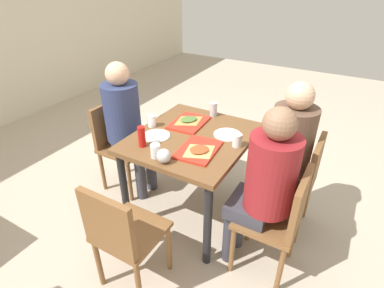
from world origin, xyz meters
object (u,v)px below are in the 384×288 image
at_px(pizza_slice_a, 199,150).
at_px(person_in_red, 265,181).
at_px(paper_plate_near_edge, 227,135).
at_px(pizza_slice_b, 189,120).
at_px(chair_left_end, 122,233).
at_px(foil_bundle, 164,156).
at_px(plastic_cup_c, 155,151).
at_px(chair_near_left, 281,217).
at_px(person_far_side, 126,120).
at_px(tray_red_near, 198,150).
at_px(person_in_brown_jacket, 285,146).
at_px(soda_can, 213,109).
at_px(plastic_cup_b, 237,140).
at_px(condiment_bottle, 142,137).
at_px(chair_near_right, 298,178).
at_px(plastic_cup_a, 152,121).
at_px(main_table, 192,148).
at_px(tray_red_far, 189,123).
at_px(paper_plate_center, 156,136).
at_px(chair_far_side, 118,140).

bearing_deg(pizza_slice_a, person_in_red, -95.24).
bearing_deg(paper_plate_near_edge, pizza_slice_b, 83.89).
xyz_separation_m(paper_plate_near_edge, pizza_slice_a, (-0.35, 0.07, 0.02)).
relative_size(chair_left_end, foil_bundle, 8.57).
height_order(plastic_cup_c, foil_bundle, same).
relative_size(chair_near_left, person_far_side, 0.68).
xyz_separation_m(tray_red_near, pizza_slice_a, (-0.03, -0.02, 0.02)).
relative_size(chair_left_end, person_in_brown_jacket, 0.68).
height_order(pizza_slice_a, soda_can, soda_can).
relative_size(person_in_red, tray_red_near, 3.52).
distance_m(chair_near_left, soda_can, 1.13).
distance_m(tray_red_near, pizza_slice_a, 0.04).
height_order(person_far_side, plastic_cup_b, person_far_side).
height_order(soda_can, condiment_bottle, condiment_bottle).
distance_m(chair_near_right, foil_bundle, 1.09).
distance_m(chair_near_left, person_far_side, 1.54).
bearing_deg(plastic_cup_a, pizza_slice_a, -108.02).
bearing_deg(person_in_red, plastic_cup_c, 101.33).
xyz_separation_m(pizza_slice_a, foil_bundle, (-0.22, 0.15, 0.03)).
xyz_separation_m(pizza_slice_a, soda_can, (0.63, 0.20, 0.04)).
bearing_deg(chair_near_right, plastic_cup_a, 102.95).
distance_m(paper_plate_near_edge, plastic_cup_a, 0.64).
bearing_deg(main_table, tray_red_far, 36.93).
bearing_deg(soda_can, chair_near_left, -128.60).
xyz_separation_m(person_in_brown_jacket, paper_plate_near_edge, (-0.10, 0.44, 0.03)).
distance_m(tray_red_far, plastic_cup_c, 0.58).
relative_size(chair_near_right, paper_plate_near_edge, 3.89).
bearing_deg(tray_red_near, person_far_side, 78.18).
height_order(paper_plate_near_edge, pizza_slice_a, pizza_slice_a).
bearing_deg(paper_plate_center, chair_near_right, -69.41).
bearing_deg(tray_red_far, soda_can, -23.68).
height_order(chair_near_left, condiment_bottle, condiment_bottle).
bearing_deg(foil_bundle, pizza_slice_a, -34.81).
distance_m(chair_left_end, condiment_bottle, 0.70).
relative_size(chair_left_end, condiment_bottle, 5.36).
xyz_separation_m(person_far_side, plastic_cup_a, (-0.02, -0.31, 0.08)).
bearing_deg(plastic_cup_c, person_in_red, -78.67).
bearing_deg(main_table, foil_bundle, -177.05).
bearing_deg(tray_red_far, main_table, -143.07).
bearing_deg(pizza_slice_b, pizza_slice_a, -141.04).
height_order(pizza_slice_a, pizza_slice_b, same).
bearing_deg(chair_near_right, tray_red_near, 122.38).
bearing_deg(main_table, paper_plate_center, 121.88).
distance_m(chair_far_side, tray_red_far, 0.76).
bearing_deg(person_in_brown_jacket, pizza_slice_a, 131.81).
height_order(person_in_brown_jacket, pizza_slice_b, person_in_brown_jacket).
xyz_separation_m(chair_near_right, pizza_slice_a, (-0.45, 0.65, 0.30)).
distance_m(person_in_red, soda_can, 0.98).
distance_m(chair_near_left, person_in_red, 0.28).
height_order(chair_near_right, plastic_cup_b, plastic_cup_b).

